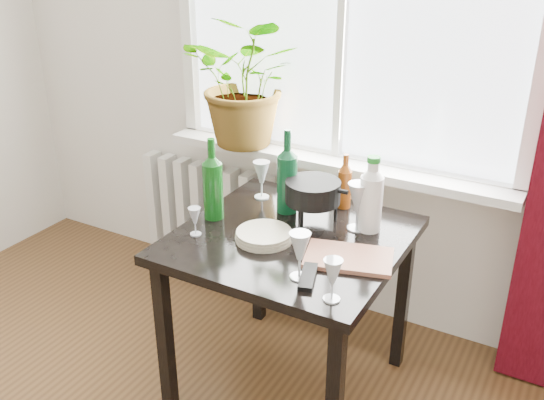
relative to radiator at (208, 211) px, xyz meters
The scene contains 17 objects.
windowsill 0.87m from the radiator, ahead, with size 1.72×0.20×0.04m.
radiator is the anchor object (origin of this frame).
table 1.09m from the radiator, 36.54° to the right, with size 0.85×0.85×0.74m.
potted_plant 0.85m from the radiator, 10.45° to the right, with size 0.57×0.49×0.63m, color #27751F.
wine_bottle_left 0.98m from the radiator, 52.24° to the right, with size 0.08×0.08×0.35m, color #0E4912, non-canonical shape.
wine_bottle_right 1.02m from the radiator, 31.42° to the right, with size 0.08×0.08×0.36m, color #0B3C1F, non-canonical shape.
bottle_amber 1.08m from the radiator, 17.58° to the right, with size 0.06×0.06×0.24m, color #71320C, non-canonical shape.
cleaning_bottle 1.29m from the radiator, 21.81° to the right, with size 0.09×0.09×0.32m, color white, non-canonical shape.
wineglass_front_right 1.43m from the radiator, 41.18° to the right, with size 0.07×0.07×0.18m, color silver, non-canonical shape.
wineglass_far_right 1.58m from the radiator, 39.35° to the right, with size 0.07×0.07×0.15m, color silver, non-canonical shape.
wineglass_back_center 1.24m from the radiator, 23.51° to the right, with size 0.09×0.09×0.20m, color #B6BDC4, non-canonical shape.
wineglass_back_left 0.82m from the radiator, 33.65° to the right, with size 0.07×0.07×0.17m, color silver, non-canonical shape.
wineglass_front_left 1.05m from the radiator, 57.04° to the right, with size 0.05×0.05×0.12m, color silver, non-canonical shape.
plate_stack 1.12m from the radiator, 42.59° to the right, with size 0.22×0.22×0.04m, color beige.
fondue_pot 1.08m from the radiator, 28.74° to the right, with size 0.26×0.22×0.17m, color black, non-canonical shape.
tv_remote 1.42m from the radiator, 40.14° to the right, with size 0.05×0.17×0.02m, color black.
cutting_board 1.37m from the radiator, 31.89° to the right, with size 0.31×0.20×0.02m, color #A36349.
Camera 1 is at (1.06, -0.30, 1.85)m, focal length 40.00 mm.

